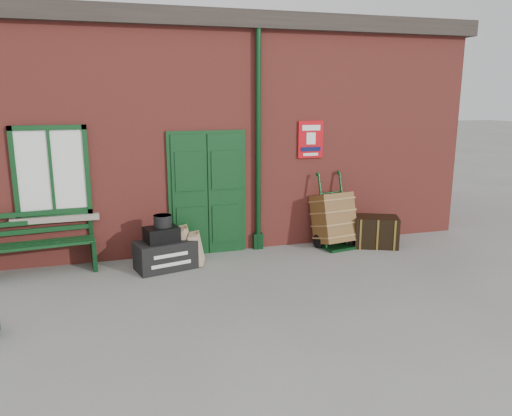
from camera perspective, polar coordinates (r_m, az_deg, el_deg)
name	(u,v)px	position (r m, az deg, el deg)	size (l,w,h in m)	color
ground	(245,278)	(8.10, -1.24, -7.99)	(80.00, 80.00, 0.00)	gray
station_building	(202,128)	(11.00, -6.24, 9.04)	(10.30, 4.30, 4.36)	#983A31
bench	(40,242)	(8.91, -23.46, -3.55)	(1.74, 0.68, 1.05)	#0F3718
houdini_trunk	(165,255)	(8.57, -10.31, -5.29)	(0.97, 0.54, 0.49)	black
strongbox	(162,234)	(8.46, -10.74, -2.96)	(0.54, 0.39, 0.24)	black
hatbox	(163,221)	(8.44, -10.63, -1.46)	(0.29, 0.29, 0.19)	black
suitcase_back	(185,245)	(8.75, -8.11, -4.25)	(0.18, 0.45, 0.63)	tan
suitcase_front	(196,249)	(8.70, -6.82, -4.65)	(0.16, 0.40, 0.54)	tan
porter_trolley	(334,219)	(9.68, 8.86, -1.28)	(0.79, 0.84, 1.40)	black
dark_trunk	(376,231)	(9.92, 13.55, -2.62)	(0.82, 0.53, 0.59)	black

